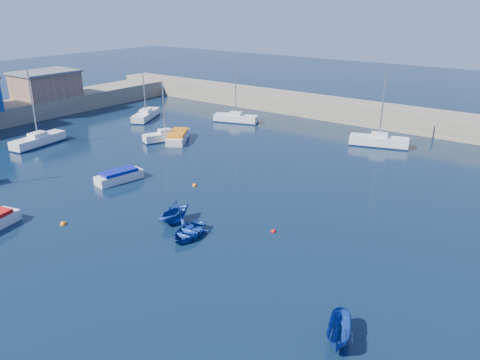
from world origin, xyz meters
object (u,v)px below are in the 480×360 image
Objects in this scene: sailboat_3 at (165,136)px; dinghy_right at (339,333)px; dinghy_center at (188,232)px; dinghy_left at (174,212)px; sailboat_6 at (379,141)px; sailboat_2 at (38,140)px; motorboat_1 at (119,176)px; motorboat_2 at (178,136)px; sailboat_4 at (146,115)px; sailboat_5 at (236,118)px; brick_shed_a at (46,85)px.

sailboat_3 reaches higher than dinghy_right.
dinghy_center is 1.09× the size of dinghy_left.
sailboat_6 is (20.94, 12.79, 0.06)m from sailboat_3.
sailboat_2 is 29.29m from dinghy_center.
motorboat_1 is 1.43× the size of dinghy_left.
sailboat_6 is 28.23m from dinghy_left.
sailboat_2 is at bearing 167.83° from dinghy_left.
sailboat_2 is 38.57m from sailboat_6.
dinghy_center is at bearing -77.67° from motorboat_2.
dinghy_right is (30.31, -20.81, 0.06)m from motorboat_2.
motorboat_2 is (-19.76, -11.84, -0.09)m from sailboat_6.
sailboat_2 is 2.68× the size of dinghy_left.
sailboat_3 is at bearing -174.02° from motorboat_2.
sailboat_4 is at bearing 141.47° from motorboat_1.
dinghy_center is at bearing -18.04° from sailboat_3.
motorboat_2 is at bearing -52.12° from sailboat_4.
sailboat_4 is at bearing 131.38° from dinghy_center.
sailboat_5 is 0.92× the size of sailboat_6.
sailboat_6 is at bearing 54.72° from sailboat_3.
motorboat_2 is at bearing 124.79° from dinghy_center.
motorboat_1 is at bearing -15.80° from sailboat_2.
motorboat_2 is at bearing 103.88° from sailboat_6.
sailboat_4 is 1.01× the size of sailboat_6.
motorboat_2 is at bearing 161.78° from sailboat_5.
sailboat_2 is 42.95m from dinghy_right.
sailboat_4 is at bearing 171.43° from sailboat_3.
sailboat_6 reaches higher than motorboat_2.
dinghy_right is at bearing -7.38° from motorboat_1.
sailboat_3 is 37.23m from dinghy_right.
dinghy_center is at bearing -26.42° from dinghy_left.
sailboat_6 reaches higher than dinghy_center.
motorboat_2 is 1.74× the size of dinghy_left.
sailboat_3 is 24.41m from dinghy_center.
sailboat_6 is at bearing 27.17° from sailboat_2.
sailboat_4 is 1.89× the size of motorboat_1.
sailboat_6 is 34.31m from dinghy_right.
brick_shed_a reaches higher than motorboat_1.
brick_shed_a is 1.77× the size of motorboat_1.
brick_shed_a is 1.03× the size of sailboat_5.
dinghy_center is (17.06, -28.21, -0.20)m from sailboat_5.
dinghy_left is (39.58, -15.12, -3.27)m from brick_shed_a.
sailboat_6 is at bearing 74.51° from dinghy_center.
sailboat_5 is 30.80m from dinghy_left.
motorboat_2 reaches higher than motorboat_1.
sailboat_5 is at bearing 53.44° from sailboat_2.
sailboat_6 reaches higher than brick_shed_a.
motorboat_1 is 13.04m from dinghy_center.
sailboat_2 reaches higher than motorboat_1.
sailboat_2 is 16.41m from motorboat_1.
motorboat_2 is 24.20m from dinghy_center.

